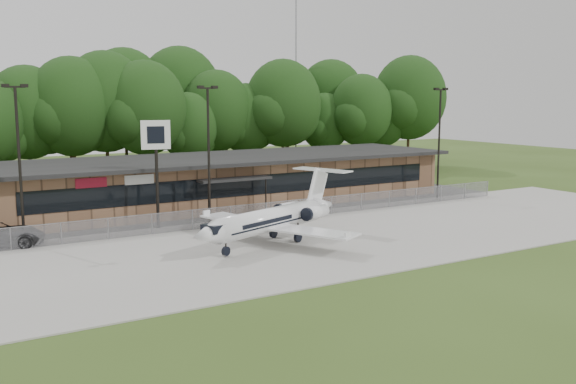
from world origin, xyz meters
TOP-DOWN VIEW (x-y plane):
  - ground at (0.00, 0.00)m, footprint 160.00×160.00m
  - apron at (0.00, 8.00)m, footprint 64.00×18.00m
  - parking_lot at (0.00, 19.50)m, footprint 50.00×9.00m
  - terminal at (-0.00, 23.94)m, footprint 41.00×11.65m
  - fence at (0.00, 15.00)m, footprint 46.00×0.04m
  - treeline at (0.00, 42.00)m, footprint 72.00×12.00m
  - radio_mast at (22.00, 48.00)m, footprint 0.20×0.20m
  - light_pole_left at (-18.00, 16.50)m, footprint 1.55×0.30m
  - light_pole_mid at (-5.00, 16.50)m, footprint 1.55×0.30m
  - light_pole_right at (18.00, 16.50)m, footprint 1.55×0.30m
  - business_jet at (-4.18, 8.32)m, footprint 13.23×11.83m
  - pole_sign at (-8.91, 16.80)m, footprint 2.04×0.70m

SIDE VIEW (x-z plane):
  - ground at x=0.00m, z-range 0.00..0.00m
  - parking_lot at x=0.00m, z-range 0.00..0.06m
  - apron at x=0.00m, z-range 0.00..0.08m
  - fence at x=0.00m, z-range 0.02..1.54m
  - business_jet at x=-4.18m, z-range -0.64..3.88m
  - terminal at x=0.00m, z-range 0.03..4.33m
  - pole_sign at x=-8.91m, z-range 2.07..9.87m
  - light_pole_left at x=-18.00m, z-range 0.86..11.09m
  - light_pole_mid at x=-5.00m, z-range 0.86..11.09m
  - light_pole_right at x=18.00m, z-range 0.86..11.09m
  - treeline at x=0.00m, z-range 0.00..15.00m
  - radio_mast at x=22.00m, z-range 0.00..25.00m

